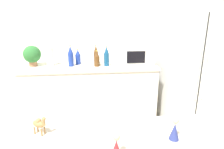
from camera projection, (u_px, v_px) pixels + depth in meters
wall_back at (111, 38)px, 3.23m from camera, size 8.00×0.06×2.55m
back_counter at (91, 93)px, 3.12m from camera, size 1.98×0.63×0.92m
refrigerator at (190, 67)px, 3.10m from camera, size 0.88×0.69×1.71m
potted_plant at (32, 55)px, 2.88m from camera, size 0.25×0.25×0.30m
paper_towel_roll at (50, 57)px, 2.90m from camera, size 0.11×0.11×0.27m
microwave at (136, 55)px, 3.03m from camera, size 0.48×0.37×0.28m
back_bottle_0 at (78, 57)px, 3.00m from camera, size 0.08×0.08×0.23m
back_bottle_1 at (97, 59)px, 2.89m from camera, size 0.08×0.08×0.23m
back_bottle_2 at (96, 55)px, 2.98m from camera, size 0.07×0.07×0.29m
back_bottle_3 at (107, 57)px, 2.90m from camera, size 0.08×0.08×0.29m
back_bottle_4 at (71, 56)px, 2.88m from camera, size 0.08×0.08×0.30m
camel_figurine at (39, 124)px, 1.21m from camera, size 0.10×0.08×0.12m
wise_man_figurine_blue at (116, 147)px, 1.02m from camera, size 0.06×0.06×0.14m
wise_man_figurine_crimson at (175, 130)px, 1.16m from camera, size 0.06×0.06×0.14m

